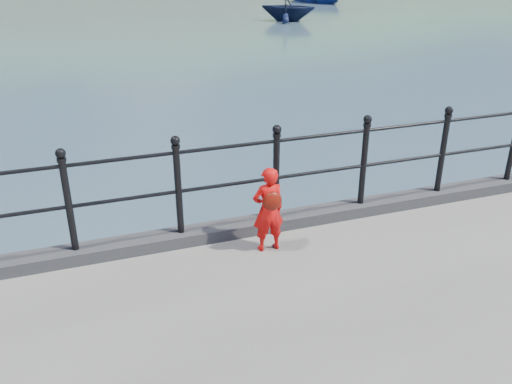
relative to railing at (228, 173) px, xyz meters
name	(u,v)px	position (x,y,z in m)	size (l,w,h in m)	color
ground	(228,295)	(0.00, 0.15, -1.82)	(600.00, 600.00, 0.00)	#2D4251
kerb	(230,229)	(0.00, 0.00, -0.75)	(60.00, 0.30, 0.15)	#28282B
railing	(228,173)	(0.00, 0.00, 0.00)	(18.11, 0.11, 1.20)	black
far_shore	(156,12)	(38.34, 239.56, -24.39)	(830.00, 200.00, 156.00)	#333A21
child	(268,209)	(0.32, -0.48, -0.30)	(0.38, 0.31, 1.02)	red
launch_navy	(288,6)	(11.44, 25.90, -0.97)	(2.78, 3.22, 1.70)	black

